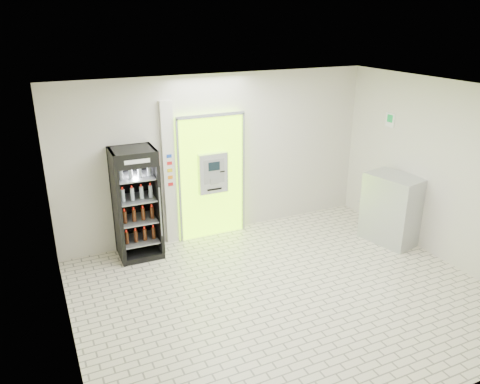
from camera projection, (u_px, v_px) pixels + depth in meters
ground at (284, 294)px, 7.04m from camera, size 6.00×6.00×0.00m
room_shell at (289, 179)px, 6.39m from camera, size 6.00×6.00×6.00m
atm_assembly at (211, 176)px, 8.60m from camera, size 1.30×0.24×2.33m
pillar at (169, 174)px, 8.27m from camera, size 0.22×0.11×2.60m
beverage_cooler at (137, 206)px, 7.91m from camera, size 0.74×0.69×1.92m
steel_cabinet at (392, 209)px, 8.51m from camera, size 0.84×1.07×1.27m
exit_sign at (390, 120)px, 8.66m from camera, size 0.02×0.22×0.26m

